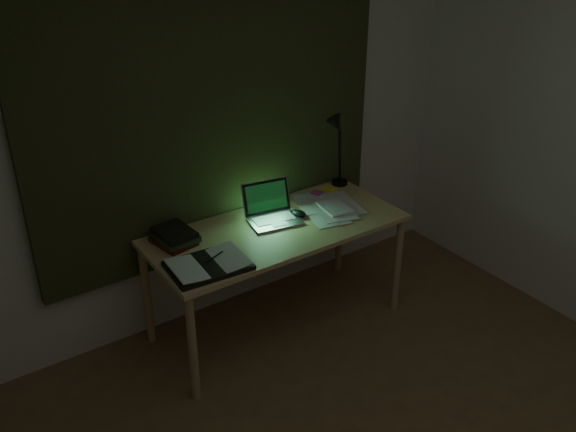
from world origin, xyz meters
The scene contains 11 objects.
wall_back centered at (0.00, 2.00, 1.25)m, with size 3.50×0.00×2.50m, color silver.
curtain centered at (0.00, 1.96, 1.45)m, with size 2.20×0.06×2.00m, color #2D3219.
desk centered at (0.17, 1.59, 0.35)m, with size 1.52×0.66×0.69m, color tan, non-canonical shape.
laptop centered at (0.20, 1.65, 0.80)m, with size 0.30×0.34×0.21m, color #B5B5BA, non-canonical shape.
open_textbook centered at (-0.36, 1.43, 0.71)m, with size 0.41×0.29×0.04m, color silver, non-canonical shape.
book_stack centered at (-0.39, 1.75, 0.74)m, with size 0.20×0.24×0.09m, color silver, non-canonical shape.
loose_papers centered at (0.55, 1.59, 0.70)m, with size 0.34×0.36×0.02m, color silver, non-canonical shape.
mouse centered at (0.36, 1.63, 0.71)m, with size 0.07×0.11×0.04m, color black.
sticky_yellow centered at (0.74, 1.82, 0.70)m, with size 0.08×0.08×0.02m, color yellow.
sticky_pink centered at (0.63, 1.81, 0.70)m, with size 0.07×0.07×0.02m, color #D653A0.
desk_lamp centered at (0.86, 1.85, 0.98)m, with size 0.38×0.30×0.58m, color black, non-canonical shape.
Camera 1 is at (-1.63, -1.15, 2.49)m, focal length 40.00 mm.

